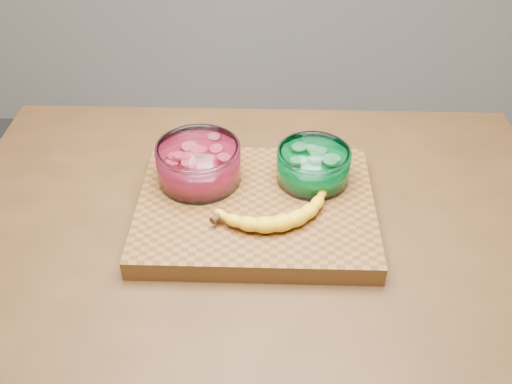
{
  "coord_description": "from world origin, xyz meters",
  "views": [
    {
      "loc": [
        0.03,
        -0.83,
        1.64
      ],
      "look_at": [
        0.0,
        0.0,
        0.96
      ],
      "focal_mm": 40.0,
      "sensor_mm": 36.0,
      "label": 1
    }
  ],
  "objects": [
    {
      "name": "counter",
      "position": [
        0.0,
        0.0,
        0.45
      ],
      "size": [
        1.2,
        0.8,
        0.9
      ],
      "primitive_type": "cube",
      "color": "#4E3017",
      "rests_on": "ground"
    },
    {
      "name": "cutting_board",
      "position": [
        0.0,
        0.0,
        0.92
      ],
      "size": [
        0.45,
        0.35,
        0.04
      ],
      "primitive_type": "cube",
      "color": "brown",
      "rests_on": "counter"
    },
    {
      "name": "bowl_red",
      "position": [
        -0.11,
        0.06,
        0.98
      ],
      "size": [
        0.17,
        0.17,
        0.08
      ],
      "color": "white",
      "rests_on": "cutting_board"
    },
    {
      "name": "bowl_green",
      "position": [
        0.11,
        0.07,
        0.97
      ],
      "size": [
        0.14,
        0.14,
        0.07
      ],
      "color": "white",
      "rests_on": "cutting_board"
    },
    {
      "name": "banana",
      "position": [
        0.03,
        -0.04,
        0.96
      ],
      "size": [
        0.24,
        0.15,
        0.04
      ],
      "primitive_type": null,
      "color": "yellow",
      "rests_on": "cutting_board"
    }
  ]
}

